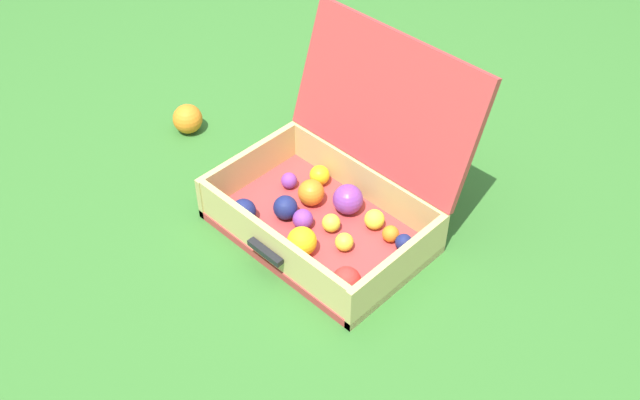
{
  "coord_description": "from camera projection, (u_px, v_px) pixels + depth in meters",
  "views": [
    {
      "loc": [
        1.05,
        -1.0,
        1.43
      ],
      "look_at": [
        0.07,
        0.0,
        0.12
      ],
      "focal_mm": 42.42,
      "sensor_mm": 36.0,
      "label": 1
    }
  ],
  "objects": [
    {
      "name": "stray_ball_on_grass",
      "position": [
        188.0,
        119.0,
        2.3
      ],
      "size": [
        0.09,
        0.09,
        0.09
      ],
      "primitive_type": "sphere",
      "color": "orange",
      "rests_on": "ground"
    },
    {
      "name": "open_suitcase",
      "position": [
        335.0,
        193.0,
        1.96
      ],
      "size": [
        0.56,
        0.51,
        0.48
      ],
      "color": "#B23838",
      "rests_on": "ground"
    },
    {
      "name": "ground_plane",
      "position": [
        301.0,
        221.0,
        2.04
      ],
      "size": [
        16.0,
        16.0,
        0.0
      ],
      "primitive_type": "plane",
      "color": "#336B28"
    }
  ]
}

